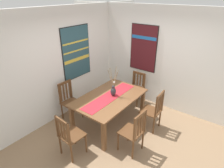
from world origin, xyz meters
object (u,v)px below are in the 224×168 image
at_px(chair_2, 153,110).
at_px(chair_4, 70,100).
at_px(chair_0, 136,87).
at_px(painting_on_back_wall, 76,53).
at_px(chair_1, 70,135).
at_px(dining_table, 110,100).
at_px(centerpiece_vase, 113,90).
at_px(painting_on_side_wall, 143,48).
at_px(chair_3, 134,131).

xyz_separation_m(chair_2, chair_4, (-0.87, 1.88, 0.00)).
bearing_deg(chair_2, chair_0, 48.79).
bearing_deg(chair_2, painting_on_back_wall, 96.78).
height_order(chair_1, chair_4, chair_4).
relative_size(dining_table, centerpiece_vase, 2.36).
relative_size(chair_1, chair_4, 0.94).
bearing_deg(chair_4, painting_on_side_wall, -25.47).
xyz_separation_m(dining_table, chair_1, (-1.28, -0.02, -0.16)).
bearing_deg(centerpiece_vase, dining_table, 160.07).
bearing_deg(painting_on_side_wall, chair_1, -179.36).
height_order(chair_1, chair_3, chair_3).
distance_m(centerpiece_vase, chair_4, 1.18).
bearing_deg(chair_2, chair_3, -178.68).
bearing_deg(painting_on_back_wall, painting_on_side_wall, -41.94).
xyz_separation_m(centerpiece_vase, chair_4, (-0.52, 0.99, -0.38)).
distance_m(chair_1, chair_3, 1.25).
xyz_separation_m(centerpiece_vase, chair_2, (0.35, -0.89, -0.38)).
distance_m(dining_table, chair_1, 1.29).
xyz_separation_m(chair_0, painting_on_side_wall, (0.27, 0.00, 1.09)).
xyz_separation_m(chair_3, painting_on_back_wall, (0.65, 2.18, 1.04)).
bearing_deg(centerpiece_vase, chair_0, 2.40).
height_order(dining_table, chair_1, chair_1).
bearing_deg(painting_on_back_wall, chair_3, -106.55).
distance_m(centerpiece_vase, chair_2, 1.03).
height_order(chair_3, painting_on_back_wall, painting_on_back_wall).
bearing_deg(chair_0, dining_table, -179.35).
bearing_deg(chair_4, centerpiece_vase, -62.36).
bearing_deg(painting_on_back_wall, centerpiece_vase, -94.33).
height_order(chair_2, painting_on_back_wall, painting_on_back_wall).
bearing_deg(chair_1, chair_0, 0.69).
distance_m(chair_0, chair_1, 2.56).
height_order(chair_0, painting_on_back_wall, painting_on_back_wall).
bearing_deg(chair_1, chair_3, -48.38).
bearing_deg(chair_0, chair_4, 151.03).
distance_m(chair_0, painting_on_back_wall, 1.95).
xyz_separation_m(dining_table, painting_on_side_wall, (1.55, 0.02, 0.92)).
relative_size(dining_table, chair_4, 1.78).
bearing_deg(dining_table, painting_on_side_wall, 0.57).
bearing_deg(chair_1, painting_on_side_wall, 0.64).
bearing_deg(chair_3, painting_on_side_wall, 25.70).
xyz_separation_m(chair_0, chair_1, (-2.56, -0.03, 0.01)).
bearing_deg(centerpiece_vase, painting_on_back_wall, 85.67).
bearing_deg(chair_2, chair_1, 152.27).
relative_size(painting_on_back_wall, painting_on_side_wall, 1.06).
height_order(centerpiece_vase, chair_2, centerpiece_vase).
bearing_deg(painting_on_back_wall, dining_table, -98.87).
bearing_deg(chair_2, painting_on_side_wall, 40.65).
relative_size(centerpiece_vase, chair_2, 0.75).
relative_size(chair_0, chair_2, 0.91).
distance_m(dining_table, chair_4, 1.05).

